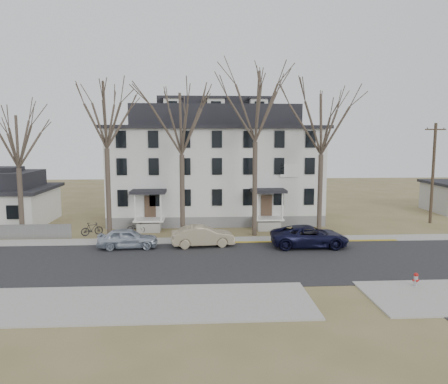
{
  "coord_description": "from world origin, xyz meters",
  "views": [
    {
      "loc": [
        -3.65,
        -25.9,
        8.2
      ],
      "look_at": [
        -1.61,
        9.0,
        3.78
      ],
      "focal_mm": 35.0,
      "sensor_mm": 36.0,
      "label": 1
    }
  ],
  "objects": [
    {
      "name": "bicycle_left",
      "position": [
        -9.05,
        11.31,
        0.42
      ],
      "size": [
        1.67,
        0.88,
        0.84
      ],
      "primitive_type": "imported",
      "rotation": [
        0.0,
        0.0,
        1.36
      ],
      "color": "black",
      "rests_on": "ground"
    },
    {
      "name": "boarding_house",
      "position": [
        -2.0,
        17.95,
        5.38
      ],
      "size": [
        20.8,
        12.36,
        12.05
      ],
      "color": "slate",
      "rests_on": "ground"
    },
    {
      "name": "car_silver",
      "position": [
        -8.9,
        5.95,
        0.74
      ],
      "size": [
        4.45,
        1.98,
        1.49
      ],
      "primitive_type": "imported",
      "rotation": [
        0.0,
        0.0,
        1.62
      ],
      "color": "#AAB6C5",
      "rests_on": "ground"
    },
    {
      "name": "tree_mid_right",
      "position": [
        6.5,
        9.8,
        9.6
      ],
      "size": [
        7.8,
        7.8,
        12.74
      ],
      "color": "#473B31",
      "rests_on": "ground"
    },
    {
      "name": "tree_bungalow",
      "position": [
        -18.0,
        9.8,
        8.12
      ],
      "size": [
        6.6,
        6.6,
        10.78
      ],
      "color": "#473B31",
      "rests_on": "ground"
    },
    {
      "name": "tree_far_left",
      "position": [
        -11.0,
        9.8,
        10.34
      ],
      "size": [
        8.4,
        8.4,
        13.72
      ],
      "color": "#473B31",
      "rests_on": "ground"
    },
    {
      "name": "bicycle_right",
      "position": [
        -12.56,
        10.37,
        0.55
      ],
      "size": [
        1.85,
        1.28,
        1.09
      ],
      "primitive_type": "imported",
      "rotation": [
        0.0,
        0.0,
        2.04
      ],
      "color": "black",
      "rests_on": "ground"
    },
    {
      "name": "fire_hydrant",
      "position": [
        8.2,
        -3.45,
        0.42
      ],
      "size": [
        0.34,
        0.32,
        0.83
      ],
      "color": "#B7B7BA",
      "rests_on": "ground"
    },
    {
      "name": "small_house",
      "position": [
        -22.0,
        16.0,
        2.25
      ],
      "size": [
        8.7,
        8.7,
        5.0
      ],
      "color": "silver",
      "rests_on": "ground"
    },
    {
      "name": "near_sidewalk_left",
      "position": [
        -8.0,
        -5.0,
        0.0
      ],
      "size": [
        20.0,
        5.0,
        0.08
      ],
      "primitive_type": "cube",
      "color": "#A09F97",
      "rests_on": "ground"
    },
    {
      "name": "far_sidewalk",
      "position": [
        0.0,
        8.0,
        0.0
      ],
      "size": [
        120.0,
        2.0,
        0.08
      ],
      "primitive_type": "cube",
      "color": "#A09F97",
      "rests_on": "ground"
    },
    {
      "name": "yellow_curb",
      "position": [
        5.0,
        7.1,
        0.0
      ],
      "size": [
        14.0,
        0.25,
        0.06
      ],
      "primitive_type": "cube",
      "color": "gold",
      "rests_on": "ground"
    },
    {
      "name": "car_tan",
      "position": [
        -3.36,
        6.25,
        0.78
      ],
      "size": [
        4.87,
        2.18,
        1.55
      ],
      "primitive_type": "imported",
      "rotation": [
        0.0,
        0.0,
        1.69
      ],
      "color": "tan",
      "rests_on": "ground"
    },
    {
      "name": "tree_center",
      "position": [
        1.0,
        9.8,
        11.08
      ],
      "size": [
        9.0,
        9.0,
        14.7
      ],
      "color": "#473B31",
      "rests_on": "ground"
    },
    {
      "name": "tree_mid_left",
      "position": [
        -5.0,
        9.8,
        9.6
      ],
      "size": [
        7.8,
        7.8,
        12.74
      ],
      "color": "#473B31",
      "rests_on": "ground"
    },
    {
      "name": "utility_pole_far",
      "position": [
        18.5,
        14.0,
        4.9
      ],
      "size": [
        2.0,
        0.28,
        9.5
      ],
      "color": "#3D3023",
      "rests_on": "ground"
    },
    {
      "name": "ground",
      "position": [
        0.0,
        0.0,
        0.0
      ],
      "size": [
        120.0,
        120.0,
        0.0
      ],
      "primitive_type": "plane",
      "color": "olive",
      "rests_on": "ground"
    },
    {
      "name": "main_road",
      "position": [
        0.0,
        2.0,
        0.0
      ],
      "size": [
        120.0,
        10.0,
        0.04
      ],
      "primitive_type": "cube",
      "color": "#27272A",
      "rests_on": "ground"
    },
    {
      "name": "car_navy",
      "position": [
        4.59,
        5.58,
        0.8
      ],
      "size": [
        5.8,
        2.75,
        1.6
      ],
      "primitive_type": "imported",
      "rotation": [
        0.0,
        0.0,
        1.55
      ],
      "color": "black",
      "rests_on": "ground"
    }
  ]
}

